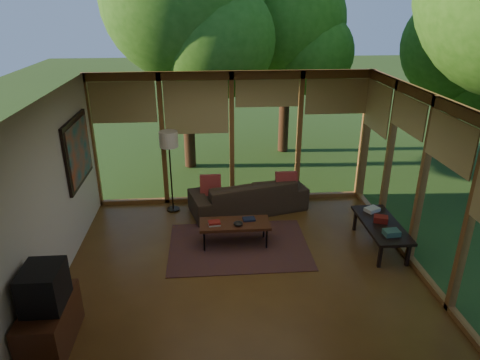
{
  "coord_description": "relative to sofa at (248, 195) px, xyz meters",
  "views": [
    {
      "loc": [
        -0.5,
        -5.74,
        3.92
      ],
      "look_at": [
        0.02,
        0.7,
        1.21
      ],
      "focal_mm": 32.0,
      "sensor_mm": 36.0,
      "label": 1
    }
  ],
  "objects": [
    {
      "name": "floor",
      "position": [
        -0.29,
        -2.0,
        -0.33
      ],
      "size": [
        5.5,
        5.5,
        0.0
      ],
      "primitive_type": "plane",
      "color": "brown",
      "rests_on": "ground"
    },
    {
      "name": "ceiling",
      "position": [
        -0.29,
        -2.0,
        2.37
      ],
      "size": [
        5.5,
        5.5,
        0.0
      ],
      "primitive_type": "plane",
      "rotation": [
        3.14,
        0.0,
        0.0
      ],
      "color": "silver",
      "rests_on": "ground"
    },
    {
      "name": "wall_left",
      "position": [
        -3.04,
        -2.0,
        1.02
      ],
      "size": [
        0.04,
        5.0,
        2.7
      ],
      "primitive_type": "cube",
      "color": "beige",
      "rests_on": "ground"
    },
    {
      "name": "wall_front",
      "position": [
        -0.29,
        -4.5,
        1.02
      ],
      "size": [
        5.5,
        0.04,
        2.7
      ],
      "primitive_type": "cube",
      "color": "beige",
      "rests_on": "ground"
    },
    {
      "name": "window_wall_back",
      "position": [
        -0.29,
        0.5,
        1.02
      ],
      "size": [
        5.5,
        0.12,
        2.7
      ],
      "primitive_type": "cube",
      "color": "brown",
      "rests_on": "ground"
    },
    {
      "name": "window_wall_right",
      "position": [
        2.46,
        -2.0,
        1.02
      ],
      "size": [
        0.12,
        5.0,
        2.7
      ],
      "primitive_type": "cube",
      "color": "brown",
      "rests_on": "ground"
    },
    {
      "name": "exterior_lawn",
      "position": [
        7.71,
        6.0,
        -0.34
      ],
      "size": [
        40.0,
        40.0,
        0.0
      ],
      "primitive_type": "plane",
      "color": "#2A4B1C",
      "rests_on": "ground"
    },
    {
      "name": "tree_ne",
      "position": [
        1.35,
        3.73,
        3.09
      ],
      "size": [
        2.97,
        2.97,
        4.93
      ],
      "color": "#3E2416",
      "rests_on": "ground"
    },
    {
      "name": "tree_far",
      "position": [
        5.33,
        2.61,
        2.57
      ],
      "size": [
        2.64,
        2.64,
        4.24
      ],
      "color": "#3E2416",
      "rests_on": "ground"
    },
    {
      "name": "rug",
      "position": [
        -0.3,
        -1.38,
        -0.33
      ],
      "size": [
        2.39,
        1.69,
        0.01
      ],
      "primitive_type": "cube",
      "color": "brown",
      "rests_on": "floor"
    },
    {
      "name": "sofa",
      "position": [
        0.0,
        0.0,
        0.0
      ],
      "size": [
        2.44,
        1.44,
        0.67
      ],
      "primitive_type": "imported",
      "rotation": [
        0.0,
        0.0,
        3.4
      ],
      "color": "#3A2B1D",
      "rests_on": "floor"
    },
    {
      "name": "pillow_left",
      "position": [
        -0.75,
        -0.05,
        0.25
      ],
      "size": [
        0.41,
        0.22,
        0.43
      ],
      "primitive_type": "cube",
      "rotation": [
        -0.21,
        0.0,
        0.0
      ],
      "color": "maroon",
      "rests_on": "sofa"
    },
    {
      "name": "pillow_right",
      "position": [
        0.75,
        -0.05,
        0.26
      ],
      "size": [
        0.43,
        0.23,
        0.45
      ],
      "primitive_type": "cube",
      "rotation": [
        -0.21,
        0.0,
        0.0
      ],
      "color": "maroon",
      "rests_on": "sofa"
    },
    {
      "name": "ct_book_lower",
      "position": [
        -0.71,
        -1.36,
        0.11
      ],
      "size": [
        0.22,
        0.17,
        0.03
      ],
      "primitive_type": "cube",
      "rotation": [
        0.0,
        0.0,
        0.11
      ],
      "color": "beige",
      "rests_on": "coffee_table"
    },
    {
      "name": "ct_book_upper",
      "position": [
        -0.71,
        -1.36,
        0.14
      ],
      "size": [
        0.21,
        0.17,
        0.03
      ],
      "primitive_type": "cube",
      "rotation": [
        0.0,
        0.0,
        0.1
      ],
      "color": "maroon",
      "rests_on": "coffee_table"
    },
    {
      "name": "ct_book_side",
      "position": [
        -0.11,
        -1.23,
        0.11
      ],
      "size": [
        0.22,
        0.18,
        0.03
      ],
      "primitive_type": "cube",
      "rotation": [
        0.0,
        0.0,
        0.1
      ],
      "color": "black",
      "rests_on": "coffee_table"
    },
    {
      "name": "ct_bowl",
      "position": [
        -0.31,
        -1.41,
        0.13
      ],
      "size": [
        0.16,
        0.16,
        0.07
      ],
      "primitive_type": "ellipsoid",
      "color": "black",
      "rests_on": "coffee_table"
    },
    {
      "name": "media_cabinet",
      "position": [
        -2.76,
        -3.47,
        -0.03
      ],
      "size": [
        0.5,
        1.0,
        0.6
      ],
      "primitive_type": "cube",
      "color": "#4D2515",
      "rests_on": "floor"
    },
    {
      "name": "television",
      "position": [
        -2.74,
        -3.47,
        0.52
      ],
      "size": [
        0.45,
        0.55,
        0.5
      ],
      "primitive_type": "cube",
      "color": "black",
      "rests_on": "media_cabinet"
    },
    {
      "name": "console_book_a",
      "position": [
        2.11,
        -1.98,
        0.17
      ],
      "size": [
        0.26,
        0.2,
        0.09
      ],
      "primitive_type": "cube",
      "rotation": [
        0.0,
        0.0,
        0.07
      ],
      "color": "#376051",
      "rests_on": "side_console"
    },
    {
      "name": "console_book_b",
      "position": [
        2.11,
        -1.53,
        0.17
      ],
      "size": [
        0.27,
        0.24,
        0.1
      ],
      "primitive_type": "cube",
      "rotation": [
        0.0,
        0.0,
        -0.36
      ],
      "color": "maroon",
      "rests_on": "side_console"
    },
    {
      "name": "console_book_c",
      "position": [
        2.11,
        -1.13,
        0.15
      ],
      "size": [
        0.3,
        0.27,
        0.07
      ],
      "primitive_type": "cube",
      "rotation": [
        0.0,
        0.0,
        0.47
      ],
      "color": "beige",
      "rests_on": "side_console"
    },
    {
      "name": "floor_lamp",
      "position": [
        -1.52,
        0.12,
        1.07
      ],
      "size": [
        0.36,
        0.36,
        1.65
      ],
      "color": "black",
      "rests_on": "floor"
    },
    {
      "name": "coffee_table",
      "position": [
        -0.36,
        -1.31,
        0.06
      ],
      "size": [
        1.2,
        0.5,
        0.43
      ],
      "color": "#4D2515",
      "rests_on": "floor"
    },
    {
      "name": "side_console",
      "position": [
        2.11,
        -1.58,
        0.08
      ],
      "size": [
        0.6,
        1.4,
        0.46
      ],
      "color": "black",
      "rests_on": "floor"
    },
    {
      "name": "wall_painting",
      "position": [
        -3.0,
        -0.6,
        1.22
      ],
      "size": [
        0.06,
        1.35,
        1.15
      ],
      "color": "black",
      "rests_on": "wall_left"
    }
  ]
}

